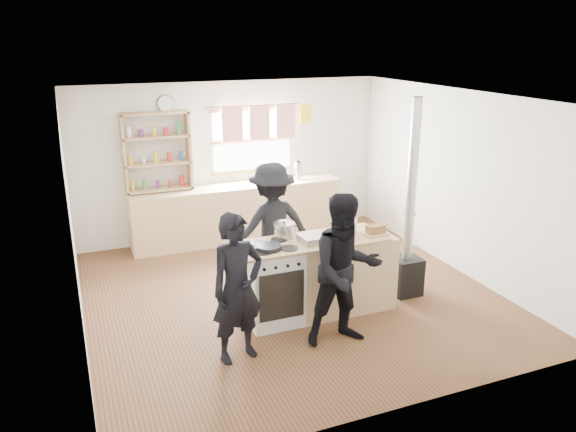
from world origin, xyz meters
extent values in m
cube|color=brown|center=(0.00, 0.00, -0.01)|extent=(5.00, 5.00, 0.01)
cube|color=tan|center=(0.00, 2.22, 0.45)|extent=(3.40, 0.55, 0.90)
cube|color=tan|center=(-1.20, 2.34, 0.94)|extent=(1.00, 0.28, 0.03)
cube|color=tan|center=(-1.20, 2.34, 1.33)|extent=(1.00, 0.28, 0.03)
cube|color=tan|center=(-1.20, 2.34, 1.74)|extent=(1.00, 0.28, 0.03)
cube|color=tan|center=(-1.20, 2.34, 2.08)|extent=(1.00, 0.28, 0.03)
cube|color=tan|center=(-1.68, 2.34, 1.50)|extent=(0.04, 0.28, 1.20)
cube|color=tan|center=(-0.72, 2.34, 1.50)|extent=(0.04, 0.28, 1.20)
cylinder|color=silver|center=(1.04, 2.22, 1.04)|extent=(0.10, 0.10, 0.29)
cube|color=white|center=(-0.45, -0.55, 0.45)|extent=(0.60, 0.60, 0.90)
cube|color=tan|center=(0.45, -0.55, 0.45)|extent=(1.20, 0.60, 0.90)
cube|color=tan|center=(0.00, -0.55, 0.92)|extent=(1.84, 0.64, 0.03)
cylinder|color=black|center=(-0.51, -0.64, 0.96)|extent=(0.29, 0.29, 0.05)
cylinder|color=#27551D|center=(-0.51, -0.64, 0.97)|extent=(0.25, 0.25, 0.02)
cube|color=silver|center=(0.05, -0.60, 0.97)|extent=(0.33, 0.30, 0.08)
cube|color=brown|center=(0.05, -0.60, 0.99)|extent=(0.28, 0.25, 0.02)
cylinder|color=#BCBCBF|center=(-0.22, -0.34, 1.01)|extent=(0.24, 0.24, 0.16)
cylinder|color=#BCBCBF|center=(-0.22, -0.34, 1.10)|extent=(0.25, 0.25, 0.01)
sphere|color=black|center=(-0.22, -0.34, 1.11)|extent=(0.03, 0.03, 0.03)
cylinder|color=#B9B9BC|center=(0.52, -0.45, 1.03)|extent=(0.30, 0.30, 0.19)
cylinder|color=#B9B9BC|center=(0.52, -0.45, 1.13)|extent=(0.31, 0.31, 0.01)
sphere|color=black|center=(0.52, -0.45, 1.14)|extent=(0.03, 0.03, 0.03)
cube|color=tan|center=(0.82, -0.67, 0.94)|extent=(0.29, 0.21, 0.02)
cube|color=olive|center=(0.82, -0.67, 1.00)|extent=(0.22, 0.12, 0.10)
cube|color=black|center=(1.38, -0.52, 0.24)|extent=(0.35, 0.35, 0.49)
cylinder|color=#ADADB2|center=(1.38, -0.52, 1.49)|extent=(0.12, 0.12, 2.01)
imported|color=black|center=(-1.04, -1.15, 0.78)|extent=(0.64, 0.49, 1.56)
imported|color=black|center=(0.10, -1.27, 0.83)|extent=(0.86, 0.69, 1.67)
imported|color=black|center=(-0.10, 0.39, 0.83)|extent=(1.11, 0.69, 1.65)
camera|label=1|loc=(-2.48, -6.06, 3.20)|focal=35.00mm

